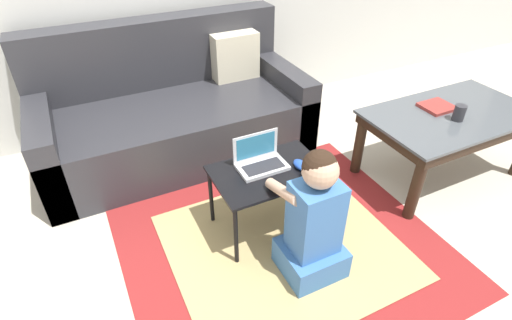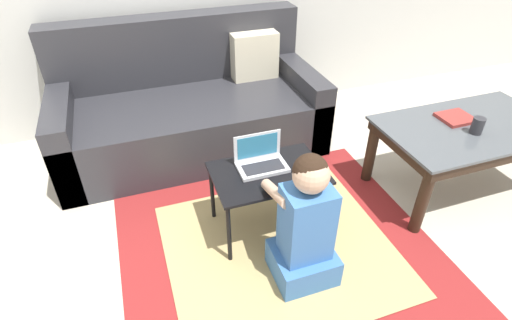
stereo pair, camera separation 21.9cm
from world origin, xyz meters
name	(u,v)px [view 1 (the left image)]	position (x,y,z in m)	size (l,w,h in m)	color
ground_plane	(268,256)	(0.00, 0.00, 0.00)	(16.00, 16.00, 0.00)	beige
area_rug	(284,246)	(0.11, 0.02, 0.00)	(1.75, 1.59, 0.01)	maroon
couch	(174,112)	(-0.12, 1.31, 0.31)	(1.91, 0.94, 0.92)	#2D2D33
coffee_table	(450,122)	(1.44, 0.16, 0.42)	(1.12, 0.64, 0.49)	#4C5156
laptop_desk	(269,177)	(0.11, 0.22, 0.37)	(0.62, 0.41, 0.41)	black
laptop	(261,162)	(0.09, 0.28, 0.45)	(0.27, 0.17, 0.18)	silver
computer_mouse	(300,165)	(0.28, 0.17, 0.43)	(0.06, 0.11, 0.04)	#234CB2
person_seated	(314,222)	(0.16, -0.17, 0.34)	(0.31, 0.42, 0.76)	#3D70B2
cup_on_table	(459,113)	(1.39, 0.08, 0.54)	(0.07, 0.07, 0.10)	#2D2D33
book_on_table	(437,107)	(1.40, 0.26, 0.50)	(0.21, 0.18, 0.02)	#99332D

